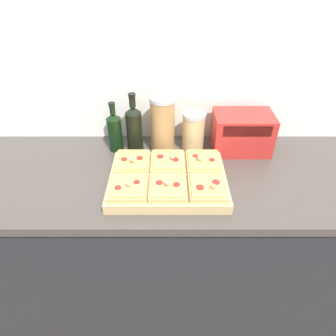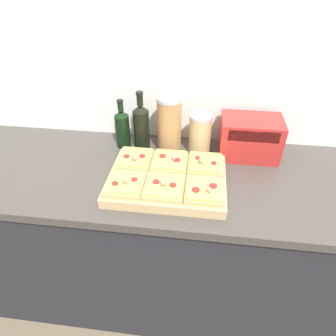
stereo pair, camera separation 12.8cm
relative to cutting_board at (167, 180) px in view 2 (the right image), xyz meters
name	(u,v)px [view 2 (the right image)]	position (x,y,z in m)	size (l,w,h in m)	color
wall_back	(169,69)	(-0.05, 0.43, 0.33)	(6.00, 0.06, 2.50)	silver
kitchen_counter	(161,238)	(-0.05, 0.08, -0.47)	(2.63, 0.67, 0.89)	#232328
cutting_board	(167,180)	(0.00, 0.00, 0.00)	(0.49, 0.37, 0.04)	tan
pizza_slice_back_left	(135,159)	(-0.16, 0.09, 0.04)	(0.15, 0.17, 0.05)	tan
pizza_slice_back_center	(170,161)	(0.00, 0.09, 0.04)	(0.15, 0.17, 0.05)	tan
pizza_slice_back_right	(205,164)	(0.16, 0.09, 0.04)	(0.15, 0.17, 0.05)	tan
pizza_slice_front_left	(125,184)	(-0.16, -0.09, 0.04)	(0.15, 0.17, 0.05)	tan
pizza_slice_front_center	(164,187)	(0.00, -0.09, 0.04)	(0.15, 0.17, 0.05)	tan
pizza_slice_front_right	(204,190)	(0.16, -0.09, 0.04)	(0.15, 0.17, 0.05)	tan
olive_oil_bottle	(123,128)	(-0.26, 0.28, 0.08)	(0.07, 0.07, 0.25)	black
wine_bottle	(141,126)	(-0.16, 0.28, 0.10)	(0.08, 0.08, 0.30)	black
grain_jar_tall	(169,124)	(-0.03, 0.28, 0.12)	(0.12, 0.12, 0.28)	#AD7F4C
grain_jar_short	(200,134)	(0.12, 0.28, 0.08)	(0.11, 0.11, 0.20)	tan
toaster_oven	(250,137)	(0.36, 0.28, 0.07)	(0.30, 0.18, 0.19)	red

